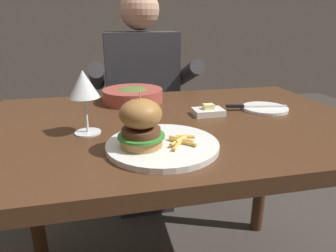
{
  "coord_description": "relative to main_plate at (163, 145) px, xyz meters",
  "views": [
    {
      "loc": [
        -0.21,
        -0.85,
        1.03
      ],
      "look_at": [
        -0.06,
        -0.17,
        0.78
      ],
      "focal_mm": 32.0,
      "sensor_mm": 36.0,
      "label": 1
    }
  ],
  "objects": [
    {
      "name": "dining_table",
      "position": [
        0.08,
        0.2,
        -0.11
      ],
      "size": [
        1.18,
        0.78,
        0.74
      ],
      "color": "#472B19",
      "rests_on": "ground"
    },
    {
      "name": "main_plate",
      "position": [
        0.0,
        0.0,
        0.0
      ],
      "size": [
        0.27,
        0.27,
        0.01
      ],
      "primitive_type": "cylinder",
      "color": "white",
      "rests_on": "dining_table"
    },
    {
      "name": "burger_sandwich",
      "position": [
        -0.05,
        -0.01,
        0.06
      ],
      "size": [
        0.11,
        0.11,
        0.13
      ],
      "color": "#B78447",
      "rests_on": "main_plate"
    },
    {
      "name": "fries_pile",
      "position": [
        0.04,
        -0.01,
        0.01
      ],
      "size": [
        0.07,
        0.08,
        0.01
      ],
      "color": "#E0B251",
      "rests_on": "main_plate"
    },
    {
      "name": "wine_glass",
      "position": [
        -0.18,
        0.14,
        0.12
      ],
      "size": [
        0.08,
        0.08,
        0.17
      ],
      "color": "silver",
      "rests_on": "dining_table"
    },
    {
      "name": "bread_plate",
      "position": [
        0.41,
        0.24,
        -0.0
      ],
      "size": [
        0.15,
        0.15,
        0.01
      ],
      "primitive_type": "cylinder",
      "color": "white",
      "rests_on": "dining_table"
    },
    {
      "name": "table_knife",
      "position": [
        0.36,
        0.25,
        0.01
      ],
      "size": [
        0.21,
        0.05,
        0.01
      ],
      "color": "silver",
      "rests_on": "bread_plate"
    },
    {
      "name": "butter_dish",
      "position": [
        0.2,
        0.23,
        0.0
      ],
      "size": [
        0.1,
        0.07,
        0.04
      ],
      "color": "white",
      "rests_on": "dining_table"
    },
    {
      "name": "soup_bowl",
      "position": [
        -0.02,
        0.45,
        0.02
      ],
      "size": [
        0.22,
        0.22,
        0.05
      ],
      "color": "#B24C42",
      "rests_on": "dining_table"
    },
    {
      "name": "diner_person",
      "position": [
        0.07,
        0.87,
        -0.18
      ],
      "size": [
        0.51,
        0.36,
        1.18
      ],
      "color": "#282833",
      "rests_on": "ground"
    }
  ]
}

